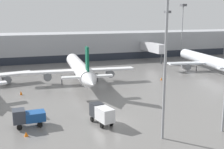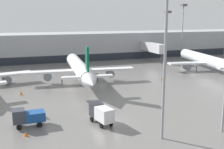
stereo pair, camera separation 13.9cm
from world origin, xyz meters
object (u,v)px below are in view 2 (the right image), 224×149
Objects in this scene: service_truck_2 at (28,116)px; apron_light_mast_5 at (183,16)px; traffic_cone_3 at (26,134)px; apron_light_mast_0 at (166,18)px; service_truck_0 at (101,113)px; traffic_cone_4 at (161,79)px; parked_jet_1 at (208,61)px; apron_light_mast_2 at (168,21)px; traffic_cone_1 at (21,93)px; parked_jet_3 at (79,68)px.

apron_light_mast_5 is at bearing -140.64° from service_truck_2.
apron_light_mast_0 is (15.46, -6.22, 13.95)m from traffic_cone_3.
service_truck_0 reaches higher than traffic_cone_3.
apron_light_mast_0 is at bearing 145.85° from service_truck_2.
traffic_cone_3 is 38.35m from traffic_cone_4.
apron_light_mast_0 is at bearing -125.01° from apron_light_mast_5.
apron_light_mast_0 reaches higher than parked_jet_1.
apron_light_mast_2 is at bearing 45.48° from traffic_cone_3.
traffic_cone_3 is 78.45m from apron_light_mast_5.
service_truck_0 reaches higher than traffic_cone_1.
apron_light_mast_2 is 8.82m from apron_light_mast_5.
traffic_cone_3 is at bearing -137.16° from apron_light_mast_5.
apron_light_mast_0 is at bearing -119.32° from traffic_cone_4.
service_truck_0 is at bearing -135.06° from traffic_cone_4.
traffic_cone_4 is 0.04× the size of apron_light_mast_2.
service_truck_2 is 0.22× the size of apron_light_mast_5.
apron_light_mast_0 reaches higher than traffic_cone_1.
traffic_cone_4 is at bearing -150.53° from service_truck_2.
apron_light_mast_0 is at bearing -154.01° from service_truck_0.
apron_light_mast_5 is at bearing -6.30° from parked_jet_1.
apron_light_mast_0 is 0.95× the size of apron_light_mast_5.
apron_light_mast_2 is at bearing 12.99° from parked_jet_1.
parked_jet_1 is at bearing -80.65° from parked_jet_3.
apron_light_mast_2 reaches higher than traffic_cone_1.
parked_jet_1 reaches higher than traffic_cone_1.
parked_jet_1 is 2.24× the size of apron_light_mast_2.
service_truck_0 is 30.19m from traffic_cone_4.
apron_light_mast_0 is (-33.93, -34.84, 11.55)m from parked_jet_1.
traffic_cone_1 is (-49.25, -8.70, -2.28)m from parked_jet_1.
parked_jet_1 is 23.18m from apron_light_mast_2.
parked_jet_3 is at bearing 94.58° from apron_light_mast_0.
service_truck_2 is (-9.54, 2.48, -0.18)m from service_truck_0.
parked_jet_3 is 2.05× the size of apron_light_mast_2.
service_truck_0 is at bearing 128.03° from apron_light_mast_0.
service_truck_2 is at bearing -148.64° from traffic_cone_4.
apron_light_mast_0 is 1.09× the size of apron_light_mast_2.
apron_light_mast_2 reaches higher than parked_jet_3.
apron_light_mast_2 reaches higher than service_truck_2.
parked_jet_3 is at bearing -18.52° from service_truck_0.
traffic_cone_4 is (30.89, 18.83, -1.03)m from service_truck_2.
service_truck_2 is at bearing 81.86° from traffic_cone_3.
service_truck_0 is at bearing 178.91° from parked_jet_3.
apron_light_mast_2 reaches higher than parked_jet_1.
apron_light_mast_5 reaches higher than traffic_cone_4.
service_truck_0 is at bearing 4.38° from traffic_cone_3.
parked_jet_3 is at bearing 25.84° from traffic_cone_1.
apron_light_mast_5 is (8.07, 3.15, 1.67)m from apron_light_mast_2.
traffic_cone_3 is (-10.00, -0.77, -1.29)m from service_truck_0.
traffic_cone_1 is 1.09× the size of traffic_cone_4.
parked_jet_1 is 8.76× the size of service_truck_2.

